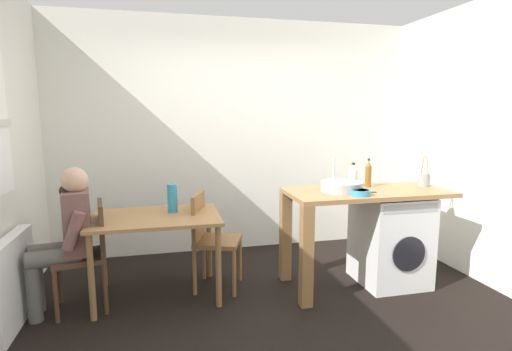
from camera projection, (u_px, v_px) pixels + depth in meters
ground_plane at (278, 314)px, 3.26m from camera, size 5.46×5.46×0.00m
wall_back at (237, 137)px, 4.74m from camera, size 4.60×0.10×2.70m
wall_counter_side at (511, 145)px, 3.55m from camera, size 0.10×3.80×2.70m
radiator at (12, 283)px, 3.04m from camera, size 0.10×0.80×0.70m
dining_table at (156, 226)px, 3.51m from camera, size 1.10×0.76×0.74m
chair_person_seat at (89, 249)px, 3.32m from camera, size 0.46×0.46×0.90m
chair_opposite at (210, 235)px, 3.71m from camera, size 0.51×0.51×0.90m
seated_person at (66, 232)px, 3.23m from camera, size 0.53×0.53×1.20m
kitchen_counter at (346, 208)px, 3.68m from camera, size 1.50×0.68×0.92m
washing_machine at (390, 239)px, 3.84m from camera, size 0.60×0.61×0.86m
sink_basin at (342, 187)px, 3.64m from camera, size 0.38×0.38×0.09m
tap at (334, 173)px, 3.80m from camera, size 0.02×0.02×0.28m
bottle_tall_green at (353, 176)px, 3.87m from camera, size 0.08×0.08×0.23m
bottle_squat_brown at (368, 174)px, 3.86m from camera, size 0.06×0.06×0.28m
mixing_bowl at (360, 192)px, 3.47m from camera, size 0.18×0.18×0.05m
utensil_crock at (424, 179)px, 3.89m from camera, size 0.11×0.11×0.30m
vase at (172, 198)px, 3.60m from camera, size 0.09×0.09×0.26m
scissors at (368, 192)px, 3.60m from camera, size 0.15×0.06×0.01m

